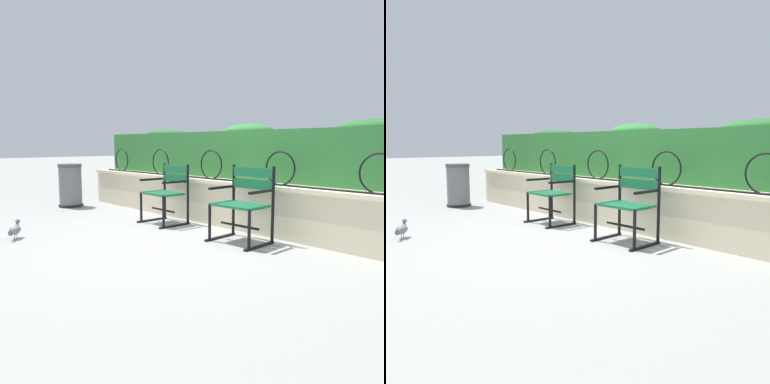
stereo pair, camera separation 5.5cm
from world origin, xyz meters
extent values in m
plane|color=#9E9E99|center=(0.00, 0.00, 0.00)|extent=(60.00, 60.00, 0.00)
cube|color=beige|center=(0.00, 0.94, 0.29)|extent=(6.82, 0.35, 0.58)
cube|color=beige|center=(0.00, 0.94, 0.61)|extent=(6.82, 0.41, 0.05)
cylinder|color=black|center=(0.00, 0.86, 0.65)|extent=(6.29, 0.02, 0.02)
torus|color=black|center=(-2.69, 0.86, 0.84)|extent=(0.42, 0.02, 0.42)
torus|color=black|center=(-1.53, 0.86, 0.84)|extent=(0.42, 0.02, 0.42)
torus|color=black|center=(-0.38, 0.86, 0.84)|extent=(0.42, 0.02, 0.42)
torus|color=black|center=(0.78, 0.86, 0.84)|extent=(0.42, 0.02, 0.42)
torus|color=black|center=(1.93, 0.86, 0.84)|extent=(0.42, 0.02, 0.42)
cube|color=#2D7033|center=(0.00, 1.44, 0.98)|extent=(6.68, 0.66, 0.69)
ellipsoid|color=#2E6232|center=(-2.08, 1.44, 1.33)|extent=(0.93, 0.59, 0.14)
ellipsoid|color=#2D7533|center=(-0.18, 1.44, 1.33)|extent=(0.81, 0.59, 0.21)
ellipsoid|color=#2A662B|center=(1.67, 1.44, 1.33)|extent=(0.99, 0.59, 0.19)
cube|color=#19663D|center=(-0.84, 0.21, 0.44)|extent=(0.55, 0.15, 0.03)
cube|color=#19663D|center=(-0.83, 0.34, 0.44)|extent=(0.55, 0.15, 0.03)
cube|color=#19663D|center=(-0.82, 0.48, 0.44)|extent=(0.55, 0.15, 0.03)
cube|color=#19663D|center=(-0.82, 0.58, 0.78)|extent=(0.55, 0.05, 0.11)
cube|color=#19663D|center=(-0.82, 0.58, 0.65)|extent=(0.55, 0.05, 0.11)
cylinder|color=black|center=(-0.55, 0.57, 0.43)|extent=(0.04, 0.04, 0.85)
cylinder|color=black|center=(-0.57, 0.14, 0.22)|extent=(0.04, 0.04, 0.44)
cube|color=black|center=(-0.56, 0.33, 0.01)|extent=(0.06, 0.52, 0.02)
cube|color=black|center=(-0.56, 0.33, 0.62)|extent=(0.05, 0.40, 0.03)
cylinder|color=black|center=(-1.09, 0.59, 0.43)|extent=(0.04, 0.04, 0.85)
cylinder|color=black|center=(-1.11, 0.16, 0.22)|extent=(0.04, 0.04, 0.44)
cube|color=black|center=(-1.10, 0.35, 0.01)|extent=(0.06, 0.52, 0.02)
cube|color=black|center=(-1.10, 0.35, 0.62)|extent=(0.05, 0.40, 0.03)
cylinder|color=black|center=(-0.83, 0.34, 0.20)|extent=(0.52, 0.05, 0.03)
cube|color=#19663D|center=(0.62, 0.17, 0.44)|extent=(0.58, 0.13, 0.03)
cube|color=#19663D|center=(0.62, 0.31, 0.44)|extent=(0.58, 0.13, 0.03)
cube|color=#19663D|center=(0.61, 0.45, 0.44)|extent=(0.58, 0.13, 0.03)
cube|color=#19663D|center=(0.61, 0.55, 0.81)|extent=(0.58, 0.04, 0.11)
cube|color=#19663D|center=(0.61, 0.55, 0.66)|extent=(0.58, 0.04, 0.11)
cylinder|color=black|center=(0.90, 0.55, 0.44)|extent=(0.04, 0.04, 0.89)
cylinder|color=black|center=(0.91, 0.12, 0.22)|extent=(0.04, 0.04, 0.44)
cube|color=black|center=(0.91, 0.31, 0.01)|extent=(0.05, 0.52, 0.02)
cube|color=black|center=(0.91, 0.31, 0.62)|extent=(0.04, 0.40, 0.03)
cylinder|color=black|center=(0.32, 0.55, 0.44)|extent=(0.04, 0.04, 0.89)
cylinder|color=black|center=(0.33, 0.12, 0.22)|extent=(0.04, 0.04, 0.44)
cube|color=black|center=(0.33, 0.31, 0.01)|extent=(0.05, 0.52, 0.02)
cube|color=black|center=(0.33, 0.31, 0.62)|extent=(0.04, 0.40, 0.03)
cylinder|color=black|center=(0.62, 0.31, 0.20)|extent=(0.55, 0.04, 0.03)
ellipsoid|color=gray|center=(-1.35, -1.52, 0.11)|extent=(0.21, 0.20, 0.11)
cylinder|color=#2D6B56|center=(-1.40, -1.48, 0.14)|extent=(0.08, 0.07, 0.06)
sphere|color=slate|center=(-1.42, -1.47, 0.20)|extent=(0.06, 0.06, 0.06)
cone|color=black|center=(-1.44, -1.45, 0.19)|extent=(0.03, 0.02, 0.01)
cone|color=#595960|center=(-1.26, -1.59, 0.10)|extent=(0.10, 0.10, 0.06)
ellipsoid|color=slate|center=(-1.37, -1.56, 0.11)|extent=(0.12, 0.10, 0.07)
ellipsoid|color=slate|center=(-1.31, -1.49, 0.11)|extent=(0.12, 0.10, 0.07)
cylinder|color=#C6515B|center=(-1.37, -1.53, 0.03)|extent=(0.01, 0.01, 0.05)
cylinder|color=#C6515B|center=(-1.33, -1.51, 0.03)|extent=(0.01, 0.01, 0.05)
cylinder|color=slate|center=(-3.16, 0.06, 0.36)|extent=(0.40, 0.40, 0.72)
cylinder|color=#47474A|center=(-3.16, 0.06, 0.75)|extent=(0.42, 0.42, 0.06)
torus|color=black|center=(-3.16, 0.06, 0.03)|extent=(0.44, 0.44, 0.04)
camera|label=1|loc=(3.42, -3.06, 1.13)|focal=35.89mm
camera|label=2|loc=(3.45, -3.02, 1.13)|focal=35.89mm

